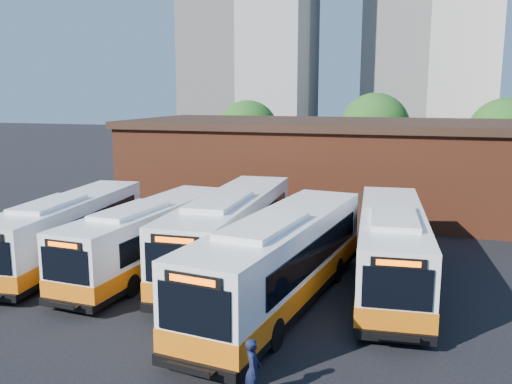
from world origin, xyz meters
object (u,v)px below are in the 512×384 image
(bus_west, at_px, (149,240))
(bus_midwest, at_px, (231,234))
(bus_mideast, at_px, (280,264))
(transit_worker, at_px, (253,370))
(bus_farwest, at_px, (68,232))
(bus_east, at_px, (391,250))

(bus_west, relative_size, bus_midwest, 0.89)
(bus_mideast, height_order, transit_worker, bus_mideast)
(bus_farwest, relative_size, bus_east, 0.96)
(bus_east, bearing_deg, bus_west, -178.72)
(bus_west, distance_m, transit_worker, 12.19)
(bus_west, xyz_separation_m, transit_worker, (7.96, -9.21, -0.60))
(bus_west, height_order, bus_midwest, bus_midwest)
(bus_west, height_order, bus_mideast, bus_mideast)
(bus_farwest, distance_m, bus_west, 4.44)
(bus_midwest, xyz_separation_m, transit_worker, (4.35, -10.58, -0.79))
(bus_farwest, bearing_deg, bus_midwest, 4.47)
(bus_west, distance_m, bus_mideast, 7.38)
(transit_worker, bearing_deg, bus_west, 22.81)
(bus_west, relative_size, transit_worker, 6.84)
(bus_midwest, xyz_separation_m, bus_mideast, (3.38, -3.74, 0.00))
(bus_farwest, height_order, bus_west, bus_farwest)
(bus_west, distance_m, bus_midwest, 3.87)
(bus_farwest, relative_size, bus_west, 1.02)
(bus_mideast, bearing_deg, transit_worker, -74.06)
(bus_east, bearing_deg, transit_worker, -111.12)
(bus_midwest, height_order, bus_east, bus_midwest)
(bus_midwest, bearing_deg, bus_west, -160.95)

